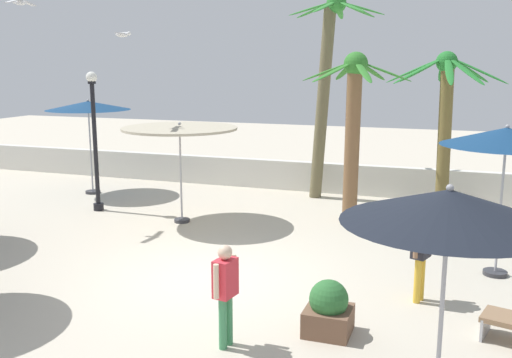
{
  "coord_description": "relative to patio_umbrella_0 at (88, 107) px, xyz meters",
  "views": [
    {
      "loc": [
        4.38,
        -9.7,
        4.06
      ],
      "look_at": [
        0.0,
        2.87,
        1.4
      ],
      "focal_mm": 40.61,
      "sensor_mm": 36.0,
      "label": 1
    }
  ],
  "objects": [
    {
      "name": "ground_plane",
      "position": [
        6.46,
        -5.59,
        -2.75
      ],
      "size": [
        56.0,
        56.0,
        0.0
      ],
      "primitive_type": "plane",
      "color": "beige"
    },
    {
      "name": "patio_umbrella_5",
      "position": [
        10.81,
        -9.15,
        -0.17
      ],
      "size": [
        2.25,
        2.25,
        2.85
      ],
      "color": "#333338",
      "rests_on": "ground_plane"
    },
    {
      "name": "palm_tree_2",
      "position": [
        8.34,
        -0.62,
        -0.02
      ],
      "size": [
        2.77,
        2.61,
        4.35
      ],
      "color": "brown",
      "rests_on": "ground_plane"
    },
    {
      "name": "seagull_2",
      "position": [
        0.77,
        -3.56,
        2.75
      ],
      "size": [
        0.38,
        1.0,
        0.16
      ],
      "color": "white"
    },
    {
      "name": "patio_umbrella_1",
      "position": [
        11.73,
        -3.61,
        -0.06
      ],
      "size": [
        2.42,
        2.42,
        2.95
      ],
      "color": "#333338",
      "rests_on": "ground_plane"
    },
    {
      "name": "palm_tree_1",
      "position": [
        10.51,
        0.67,
        0.07
      ],
      "size": [
        3.06,
        3.07,
        4.38
      ],
      "color": "brown",
      "rests_on": "ground_plane"
    },
    {
      "name": "patio_umbrella_4",
      "position": [
        4.21,
        -2.15,
        -0.38
      ],
      "size": [
        2.93,
        2.93,
        2.61
      ],
      "color": "#333338",
      "rests_on": "ground_plane"
    },
    {
      "name": "lamp_post_2",
      "position": [
        1.44,
        -1.81,
        -0.67
      ],
      "size": [
        0.3,
        0.3,
        3.85
      ],
      "color": "black",
      "rests_on": "ground_plane"
    },
    {
      "name": "guest_0",
      "position": [
        7.85,
        -8.05,
        -1.82
      ],
      "size": [
        0.3,
        0.55,
        1.55
      ],
      "color": "#3F8C59",
      "rests_on": "ground_plane"
    },
    {
      "name": "palm_tree_0",
      "position": [
        7.09,
        1.81,
        0.96
      ],
      "size": [
        2.74,
        2.76,
        6.06
      ],
      "color": "brown",
      "rests_on": "ground_plane"
    },
    {
      "name": "patio_umbrella_0",
      "position": [
        0.0,
        0.0,
        0.0
      ],
      "size": [
        2.6,
        2.6,
        2.98
      ],
      "color": "#333338",
      "rests_on": "ground_plane"
    },
    {
      "name": "seagull_0",
      "position": [
        2.89,
        -2.49,
        2.02
      ],
      "size": [
        0.63,
        1.27,
        0.16
      ],
      "color": "white"
    },
    {
      "name": "boundary_wall",
      "position": [
        6.46,
        2.6,
        -2.28
      ],
      "size": [
        25.2,
        0.3,
        0.95
      ],
      "primitive_type": "cube",
      "color": "silver",
      "rests_on": "ground_plane"
    },
    {
      "name": "planter",
      "position": [
        9.17,
        -7.13,
        -2.37
      ],
      "size": [
        0.7,
        0.7,
        0.85
      ],
      "color": "brown",
      "rests_on": "ground_plane"
    },
    {
      "name": "guest_1",
      "position": [
        10.4,
        -5.42,
        -1.8
      ],
      "size": [
        0.34,
        0.53,
        1.58
      ],
      "color": "gold",
      "rests_on": "ground_plane"
    }
  ]
}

